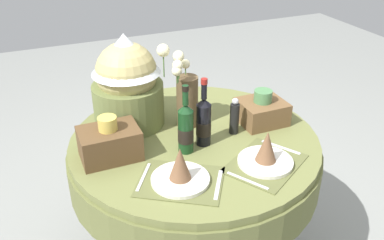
% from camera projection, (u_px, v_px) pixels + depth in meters
% --- Properties ---
extents(dining_table, '(1.21, 1.21, 0.77)m').
position_uv_depth(dining_table, '(194.00, 162.00, 2.08)').
color(dining_table, olive).
rests_on(dining_table, ground).
extents(place_setting_left, '(0.43, 0.40, 0.16)m').
position_uv_depth(place_setting_left, '(180.00, 172.00, 1.69)').
color(place_setting_left, brown).
rests_on(place_setting_left, dining_table).
extents(place_setting_right, '(0.43, 0.40, 0.16)m').
position_uv_depth(place_setting_right, '(266.00, 155.00, 1.80)').
color(place_setting_right, brown).
rests_on(place_setting_right, dining_table).
extents(flower_vase, '(0.18, 0.15, 0.42)m').
position_uv_depth(flower_vase, '(185.00, 94.00, 2.04)').
color(flower_vase, brown).
rests_on(flower_vase, dining_table).
extents(wine_bottle_left, '(0.07, 0.07, 0.33)m').
position_uv_depth(wine_bottle_left, '(204.00, 121.00, 1.91)').
color(wine_bottle_left, black).
rests_on(wine_bottle_left, dining_table).
extents(wine_bottle_centre, '(0.07, 0.07, 0.32)m').
position_uv_depth(wine_bottle_centre, '(186.00, 128.00, 1.85)').
color(wine_bottle_centre, '#143819').
rests_on(wine_bottle_centre, dining_table).
extents(pepper_mill, '(0.05, 0.05, 0.19)m').
position_uv_depth(pepper_mill, '(234.00, 117.00, 2.01)').
color(pepper_mill, black).
rests_on(pepper_mill, dining_table).
extents(gift_tub_back_left, '(0.35, 0.35, 0.47)m').
position_uv_depth(gift_tub_back_left, '(127.00, 79.00, 2.02)').
color(gift_tub_back_left, olive).
rests_on(gift_tub_back_left, dining_table).
extents(woven_basket_side_left, '(0.26, 0.18, 0.20)m').
position_uv_depth(woven_basket_side_left, '(110.00, 142.00, 1.83)').
color(woven_basket_side_left, brown).
rests_on(woven_basket_side_left, dining_table).
extents(woven_basket_side_right, '(0.22, 0.20, 0.18)m').
position_uv_depth(woven_basket_side_right, '(262.00, 111.00, 2.12)').
color(woven_basket_side_right, brown).
rests_on(woven_basket_side_right, dining_table).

